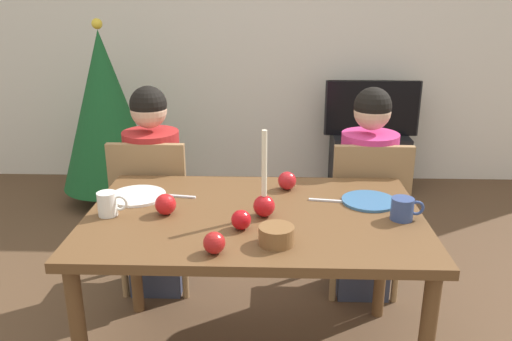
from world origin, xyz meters
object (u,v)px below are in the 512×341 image
object	(u,v)px
christmas_tree	(105,111)
plate_left	(137,196)
apple_far_edge	(166,204)
mug_left	(108,204)
tv	(372,108)
apple_by_right_mug	(214,243)
person_left_child	(154,195)
plate_right	(369,201)
mug_right	(403,209)
person_right_child	(366,198)
bowl_walnuts	(276,235)
candle_centerpiece	(264,200)
dining_table	(254,231)
apple_by_left_plate	(287,181)
chair_right	(366,210)
apple_near_candle	(241,220)
tv_stand	(368,162)
chair_left	(154,207)

from	to	relation	value
christmas_tree	plate_left	bearing A→B (deg)	-68.38
apple_far_edge	mug_left	bearing A→B (deg)	-175.44
tv	apple_by_right_mug	distance (m)	2.85
person_left_child	plate_right	bearing A→B (deg)	-25.10
tv	mug_right	bearing A→B (deg)	-97.31
person_right_child	person_left_child	bearing A→B (deg)	180.00
tv	bowl_walnuts	distance (m)	2.70
candle_centerpiece	plate_left	bearing A→B (deg)	161.62
dining_table	apple_by_left_plate	xyz separation A→B (m)	(0.14, 0.28, 0.13)
chair_right	candle_centerpiece	xyz separation A→B (m)	(-0.54, -0.64, 0.31)
person_left_child	apple_by_right_mug	size ratio (longest dim) A/B	14.74
mug_left	bowl_walnuts	distance (m)	0.73
candle_centerpiece	apple_near_candle	size ratio (longest dim) A/B	4.67
apple_by_right_mug	mug_right	bearing A→B (deg)	23.11
tv	tv_stand	bearing A→B (deg)	-90.00
person_right_child	apple_by_right_mug	world-z (taller)	person_right_child
mug_right	apple_by_left_plate	distance (m)	0.56
tv_stand	apple_by_left_plate	size ratio (longest dim) A/B	7.45
dining_table	plate_right	bearing A→B (deg)	15.20
person_left_child	apple_near_candle	size ratio (longest dim) A/B	14.97
person_left_child	plate_left	xyz separation A→B (m)	(0.04, -0.48, 0.19)
mug_left	plate_left	bearing A→B (deg)	71.89
chair_left	candle_centerpiece	size ratio (longest dim) A/B	2.46
tv	plate_left	size ratio (longest dim) A/B	3.11
chair_left	mug_right	bearing A→B (deg)	-28.87
dining_table	person_left_child	world-z (taller)	person_left_child
plate_left	apple_by_right_mug	distance (m)	0.66
dining_table	tv	size ratio (longest dim) A/B	1.77
chair_right	apple_near_candle	distance (m)	1.03
plate_left	plate_right	distance (m)	1.04
plate_left	mug_left	world-z (taller)	mug_left
apple_by_right_mug	chair_left	bearing A→B (deg)	114.90
mug_left	person_right_child	bearing A→B (deg)	29.88
apple_far_edge	christmas_tree	bearing A→B (deg)	113.96
plate_left	tv_stand	bearing A→B (deg)	56.07
apple_by_right_mug	dining_table	bearing A→B (deg)	70.05
christmas_tree	plate_right	distance (m)	2.50
person_left_child	apple_far_edge	bearing A→B (deg)	-72.62
christmas_tree	bowl_walnuts	distance (m)	2.58
chair_left	apple_by_right_mug	bearing A→B (deg)	-65.10
person_left_child	mug_left	xyz separation A→B (m)	(-0.03, -0.68, 0.23)
person_right_child	tv	size ratio (longest dim) A/B	1.48
chair_right	plate_left	world-z (taller)	chair_right
plate_left	dining_table	bearing A→B (deg)	-16.87
chair_right	plate_left	size ratio (longest dim) A/B	3.54
bowl_walnuts	person_right_child	bearing A→B (deg)	61.68
person_right_child	bowl_walnuts	bearing A→B (deg)	-118.32
plate_left	chair_right	bearing A→B (deg)	21.72
plate_right	bowl_walnuts	world-z (taller)	bowl_walnuts
dining_table	plate_left	size ratio (longest dim) A/B	5.50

